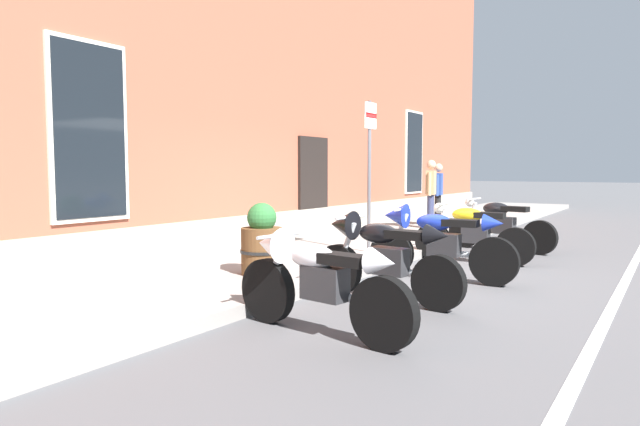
% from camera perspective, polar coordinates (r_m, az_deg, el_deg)
% --- Properties ---
extents(ground_plane, '(140.00, 140.00, 0.00)m').
position_cam_1_polar(ground_plane, '(8.58, 6.31, -6.07)').
color(ground_plane, '#4C4C4F').
extents(sidewalk, '(33.94, 3.16, 0.15)m').
position_cam_1_polar(sidewalk, '(9.37, -2.35, -4.69)').
color(sidewalk, gray).
rests_on(sidewalk, ground_plane).
extents(lane_stripe, '(33.94, 0.12, 0.01)m').
position_cam_1_polar(lane_stripe, '(7.72, 28.24, -7.74)').
color(lane_stripe, silver).
rests_on(lane_stripe, ground_plane).
extents(brick_pub_facade, '(27.94, 6.24, 8.26)m').
position_cam_1_polar(brick_pub_facade, '(12.80, -20.32, 15.71)').
color(brick_pub_facade, brown).
rests_on(brick_pub_facade, ground_plane).
extents(motorcycle_white_sport, '(0.62, 2.08, 0.99)m').
position_cam_1_polar(motorcycle_white_sport, '(5.29, -0.56, -6.65)').
color(motorcycle_white_sport, black).
rests_on(motorcycle_white_sport, ground_plane).
extents(motorcycle_black_sport, '(0.62, 2.00, 1.06)m').
position_cam_1_polar(motorcycle_black_sport, '(6.62, 6.21, -4.15)').
color(motorcycle_black_sport, black).
rests_on(motorcycle_black_sport, ground_plane).
extents(motorcycle_blue_sport, '(0.62, 2.17, 1.07)m').
position_cam_1_polar(motorcycle_blue_sport, '(8.04, 11.78, -2.68)').
color(motorcycle_blue_sport, black).
rests_on(motorcycle_blue_sport, ground_plane).
extents(motorcycle_yellow_naked, '(0.62, 2.04, 0.99)m').
position_cam_1_polar(motorcycle_yellow_naked, '(9.71, 15.35, -2.06)').
color(motorcycle_yellow_naked, black).
rests_on(motorcycle_yellow_naked, ground_plane).
extents(motorcycle_black_naked, '(0.62, 2.14, 1.01)m').
position_cam_1_polar(motorcycle_black_naked, '(11.24, 18.01, -1.23)').
color(motorcycle_black_naked, black).
rests_on(motorcycle_black_naked, ground_plane).
extents(pedestrian_tan_coat, '(0.58, 0.29, 1.65)m').
position_cam_1_polar(pedestrian_tan_coat, '(13.66, 11.35, 2.33)').
color(pedestrian_tan_coat, '#2D3351').
rests_on(pedestrian_tan_coat, sidewalk).
extents(pedestrian_blue_top, '(0.57, 0.29, 1.58)m').
position_cam_1_polar(pedestrian_blue_top, '(14.34, 12.07, 2.21)').
color(pedestrian_blue_top, black).
rests_on(pedestrian_blue_top, sidewalk).
extents(parking_sign, '(0.36, 0.07, 2.59)m').
position_cam_1_polar(parking_sign, '(9.53, 5.14, 5.93)').
color(parking_sign, '#4C4C51').
rests_on(parking_sign, sidewalk).
extents(barrel_planter, '(0.60, 0.60, 0.97)m').
position_cam_1_polar(barrel_planter, '(7.55, -5.99, -3.13)').
color(barrel_planter, brown).
rests_on(barrel_planter, sidewalk).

